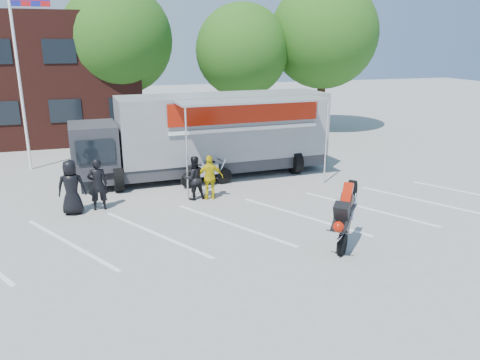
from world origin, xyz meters
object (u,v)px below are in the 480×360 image
flagpole (22,52)px  stunt_bike_rider (347,244)px  spectator_leather_b (98,184)px  tree_left (117,40)px  spectator_leather_c (194,178)px  spectator_hivis (210,177)px  parked_motorcycle (207,186)px  spectator_leather_a (71,187)px  tree_right (324,34)px  transporter_truck (214,174)px  tree_mid (242,51)px

flagpole → stunt_bike_rider: 15.44m
stunt_bike_rider → spectator_leather_b: spectator_leather_b is taller
tree_left → spectator_leather_b: size_ratio=4.85×
spectator_leather_c → spectator_hivis: (0.55, -0.16, 0.01)m
parked_motorcycle → spectator_leather_a: (-4.94, -1.69, 0.91)m
tree_left → spectator_leather_c: size_ratio=5.43×
spectator_leather_c → spectator_hivis: size_ratio=0.98×
tree_right → spectator_leather_b: size_ratio=5.12×
flagpole → parked_motorcycle: size_ratio=3.73×
tree_left → spectator_leather_a: bearing=-101.4°
tree_right → spectator_leather_c: bearing=-134.1°
tree_left → stunt_bike_rider: 18.92m
stunt_bike_rider → spectator_hivis: bearing=161.2°
tree_right → spectator_leather_c: tree_right is taller
parked_motorcycle → spectator_leather_a: size_ratio=1.17×
spectator_leather_b → spectator_hivis: (3.85, -0.05, -0.08)m
spectator_leather_a → transporter_truck: bearing=-144.4°
stunt_bike_rider → spectator_hivis: spectator_hivis is taller
stunt_bike_rider → flagpole: bearing=171.4°
flagpole → spectator_hivis: (6.39, -6.41, -4.24)m
tree_mid → spectator_leather_a: size_ratio=4.20×
transporter_truck → spectator_hivis: transporter_truck is taller
tree_right → spectator_hivis: 15.55m
stunt_bike_rider → tree_left: bearing=148.4°
spectator_hivis → flagpole: bearing=-37.6°
spectator_leather_b → spectator_leather_c: size_ratio=1.12×
tree_right → spectator_leather_a: 18.90m
spectator_leather_a → tree_left: bearing=-95.9°
spectator_leather_a → spectator_hivis: bearing=-173.2°
tree_mid → stunt_bike_rider: bearing=-97.5°
flagpole → stunt_bike_rider: (9.09, -11.42, -5.05)m
spectator_leather_b → spectator_leather_c: bearing=-178.0°
parked_motorcycle → stunt_bike_rider: size_ratio=1.03×
tree_left → parked_motorcycle: (2.41, -10.83, -5.57)m
tree_left → transporter_truck: size_ratio=0.81×
tree_mid → stunt_bike_rider: (-2.16, -16.42, -4.94)m
tree_left → transporter_truck: 11.25m
tree_mid → transporter_truck: 10.42m
flagpole → spectator_hivis: flagpole is taller
stunt_bike_rider → spectator_leather_c: size_ratio=1.30×
flagpole → parked_motorcycle: bearing=-36.0°
parked_motorcycle → spectator_leather_b: (-4.11, -1.53, 0.89)m
tree_left → spectator_hivis: bearing=-80.2°
tree_mid → spectator_leather_b: size_ratio=4.31×
tree_mid → parked_motorcycle: bearing=-115.1°
tree_right → spectator_hivis: tree_right is taller
spectator_leather_c → spectator_leather_b: bearing=-5.7°
transporter_truck → flagpole: bearing=153.2°
tree_right → spectator_leather_c: size_ratio=5.73×
flagpole → spectator_leather_a: size_ratio=4.38×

